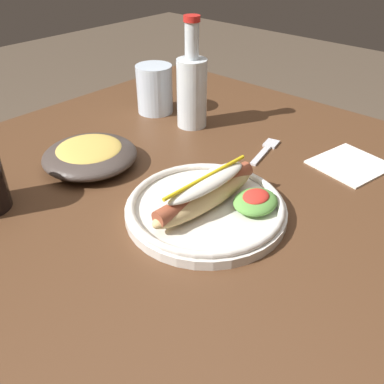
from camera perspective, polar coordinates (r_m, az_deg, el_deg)
The scene contains 7 objects.
dining_table at distance 0.80m, azimuth -2.48°, elevation -5.88°, with size 1.10×1.01×0.74m.
hot_dog_plate at distance 0.67m, azimuth 2.27°, elevation -1.56°, with size 0.26×0.26×0.08m.
fork at distance 0.88m, azimuth 10.06°, elevation 5.72°, with size 0.12×0.04×0.00m.
water_cup at distance 1.04m, azimuth -5.13°, elevation 13.83°, with size 0.09×0.09×0.11m, color silver.
glass_bottle at distance 0.95m, azimuth -0.02°, elevation 14.05°, with size 0.07×0.07×0.24m.
side_bowl at distance 0.83m, azimuth -13.79°, elevation 5.02°, with size 0.18×0.18×0.05m.
napkin at distance 0.87m, azimuth 20.79°, elevation 3.55°, with size 0.13×0.12×0.00m, color white.
Camera 1 is at (-0.43, -0.44, 1.15)m, focal length 39.03 mm.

